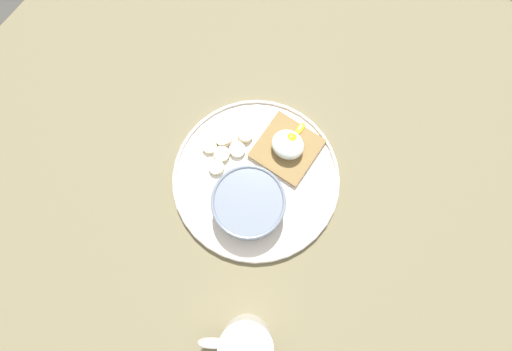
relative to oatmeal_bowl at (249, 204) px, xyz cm
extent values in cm
cube|color=#6F674A|center=(1.87, -4.93, -4.69)|extent=(120.00, 120.00, 2.00)
cylinder|color=silver|center=(1.87, -4.93, -3.19)|extent=(30.02, 30.02, 1.00)
torus|color=silver|center=(1.87, -4.93, -2.39)|extent=(29.82, 29.82, 0.60)
cylinder|color=slate|center=(0.00, 0.00, -0.16)|extent=(12.28, 12.28, 5.06)
torus|color=slate|center=(0.00, 0.00, 2.37)|extent=(12.48, 12.48, 0.60)
cylinder|color=#D1B98D|center=(0.00, 0.00, -0.56)|extent=(10.88, 10.88, 3.85)
ellipsoid|color=#D1B98D|center=(0.00, 0.00, 1.16)|extent=(10.33, 10.33, 1.20)
ellipsoid|color=#9D6D4C|center=(0.58, 0.44, 1.57)|extent=(2.14, 1.63, 0.82)
ellipsoid|color=olive|center=(3.26, 1.45, 1.53)|extent=(2.04, 1.95, 0.74)
ellipsoid|color=tan|center=(0.68, 1.54, 1.41)|extent=(1.39, 1.22, 0.50)
ellipsoid|color=tan|center=(-0.82, 0.32, 1.55)|extent=(2.06, 2.17, 0.79)
cube|color=olive|center=(0.32, -12.52, -1.76)|extent=(10.44, 10.44, 0.30)
cube|color=tan|center=(0.32, -12.52, -2.17)|extent=(10.23, 10.23, 1.03)
ellipsoid|color=white|center=(0.32, -12.52, 0.12)|extent=(5.86, 5.25, 3.56)
sphere|color=yellow|center=(0.32, -13.40, 0.93)|extent=(2.27, 2.27, 2.27)
ellipsoid|color=yellow|center=(0.33, -16.83, -1.46)|extent=(1.21, 2.76, 0.36)
cylinder|color=#F8E6C7|center=(11.12, -7.60, -1.94)|extent=(4.95, 4.99, 1.70)
cylinder|color=#C1B39B|center=(11.12, -7.60, -1.29)|extent=(0.88, 0.89, 0.19)
cylinder|color=#F6E2B4|center=(9.39, -5.14, -2.00)|extent=(4.04, 4.05, 1.48)
cylinder|color=#C0B08C|center=(9.39, -5.14, -1.36)|extent=(0.72, 0.72, 0.16)
cylinder|color=#F6EDC5|center=(7.92, -10.12, -1.94)|extent=(3.50, 3.60, 1.74)
cylinder|color=#C0B999|center=(7.92, -10.12, -1.32)|extent=(0.62, 0.63, 0.21)
cylinder|color=beige|center=(12.08, -4.59, -2.03)|extent=(3.86, 3.87, 1.47)
cylinder|color=#B6B08A|center=(12.08, -4.59, -1.46)|extent=(0.69, 0.69, 0.18)
cylinder|color=#F3EDBA|center=(8.76, -2.45, -2.03)|extent=(3.00, 3.01, 1.34)
cylinder|color=#BDB991|center=(8.76, -2.45, -1.38)|extent=(0.54, 0.54, 0.13)
cylinder|color=beige|center=(7.56, -7.22, -2.04)|extent=(3.91, 3.86, 1.42)
cylinder|color=#B5B291|center=(7.56, -7.22, -1.46)|extent=(0.70, 0.69, 0.17)
cylinder|color=silver|center=(-12.34, 18.40, 0.73)|extent=(8.18, 8.18, 8.84)
cylinder|color=#3B250F|center=(-12.34, 18.40, 4.09)|extent=(6.95, 6.95, 0.40)
torus|color=silver|center=(-8.00, 21.06, 1.17)|extent=(4.69, 3.41, 4.89)
camera|label=1|loc=(-7.22, 8.29, 66.88)|focal=28.00mm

